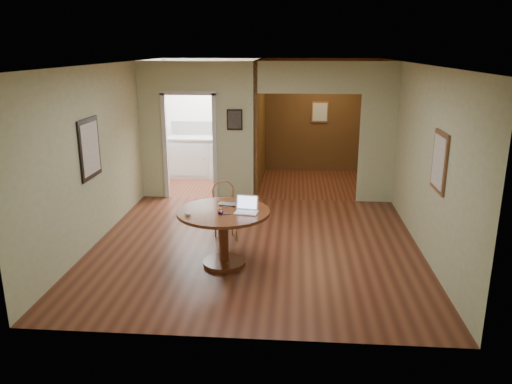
# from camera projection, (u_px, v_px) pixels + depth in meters

# --- Properties ---
(floor) EXTENTS (5.00, 5.00, 0.00)m
(floor) POSITION_uv_depth(u_px,v_px,m) (255.00, 247.00, 7.66)
(floor) COLOR #492014
(floor) RESTS_ON ground
(room_shell) EXTENTS (5.20, 7.50, 5.00)m
(room_shell) POSITION_uv_depth(u_px,v_px,m) (245.00, 131.00, 10.30)
(room_shell) COLOR white
(room_shell) RESTS_ON ground
(dining_table) EXTENTS (1.28, 1.28, 0.80)m
(dining_table) POSITION_uv_depth(u_px,v_px,m) (224.00, 225.00, 6.88)
(dining_table) COLOR brown
(dining_table) RESTS_ON ground
(chair) EXTENTS (0.51, 0.51, 0.93)m
(chair) POSITION_uv_depth(u_px,v_px,m) (225.00, 207.00, 7.89)
(chair) COLOR #966335
(chair) RESTS_ON ground
(open_laptop) EXTENTS (0.33, 0.30, 0.21)m
(open_laptop) POSITION_uv_depth(u_px,v_px,m) (247.00, 207.00, 6.76)
(open_laptop) COLOR white
(open_laptop) RESTS_ON dining_table
(closed_laptop) EXTENTS (0.37, 0.28, 0.03)m
(closed_laptop) POSITION_uv_depth(u_px,v_px,m) (229.00, 205.00, 7.00)
(closed_laptop) COLOR silver
(closed_laptop) RESTS_ON dining_table
(mouse) EXTENTS (0.11, 0.08, 0.04)m
(mouse) POSITION_uv_depth(u_px,v_px,m) (188.00, 214.00, 6.62)
(mouse) COLOR white
(mouse) RESTS_ON dining_table
(wine_glass) EXTENTS (0.09, 0.09, 0.10)m
(wine_glass) POSITION_uv_depth(u_px,v_px,m) (220.00, 211.00, 6.66)
(wine_glass) COLOR white
(wine_glass) RESTS_ON dining_table
(pen) EXTENTS (0.15, 0.06, 0.01)m
(pen) POSITION_uv_depth(u_px,v_px,m) (225.00, 215.00, 6.65)
(pen) COLOR #0B1453
(pen) RESTS_ON dining_table
(kitchen_cabinet) EXTENTS (2.06, 0.60, 0.94)m
(kitchen_cabinet) POSITION_uv_depth(u_px,v_px,m) (212.00, 157.00, 11.64)
(kitchen_cabinet) COLOR silver
(kitchen_cabinet) RESTS_ON ground
(grocery_bag) EXTENTS (0.32, 0.30, 0.26)m
(grocery_bag) POSITION_uv_depth(u_px,v_px,m) (239.00, 132.00, 11.43)
(grocery_bag) COLOR beige
(grocery_bag) RESTS_ON kitchen_cabinet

